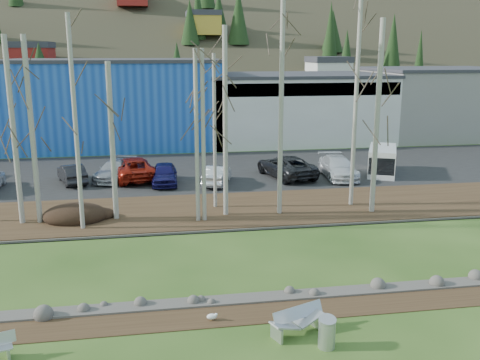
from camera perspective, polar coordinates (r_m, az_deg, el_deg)
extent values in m
plane|color=#294A15|center=(17.74, 0.20, -17.23)|extent=(200.00, 200.00, 0.00)
cube|color=#382616|center=(19.55, -0.86, -14.07)|extent=(80.00, 1.80, 0.03)
cube|color=#382616|center=(30.97, -4.28, -3.34)|extent=(80.00, 7.00, 0.15)
cube|color=black|center=(41.10, -5.61, 0.89)|extent=(80.00, 14.00, 0.14)
cube|color=#1848AB|center=(54.36, -13.11, 7.92)|extent=(20.00, 12.00, 8.00)
cube|color=#333338|center=(54.13, -13.36, 12.29)|extent=(20.40, 12.24, 0.30)
cube|color=silver|center=(56.24, 5.71, 7.62)|extent=(18.00, 12.00, 6.50)
cube|color=#333338|center=(55.99, 5.79, 11.08)|extent=(18.36, 12.24, 0.30)
cube|color=navy|center=(50.38, 7.52, 9.56)|extent=(17.64, 0.20, 1.20)
cube|color=gray|center=(62.30, 20.21, 7.67)|extent=(14.00, 12.00, 7.00)
cube|color=#333338|center=(62.08, 20.49, 11.02)|extent=(14.28, 12.24, 0.30)
cube|color=#BBBDC1|center=(18.39, -23.48, -16.55)|extent=(0.24, 0.51, 0.41)
cube|color=#BBBDC1|center=(17.92, 3.94, -16.06)|extent=(0.31, 0.58, 0.48)
cube|color=#BBBDC1|center=(18.80, 8.11, -14.65)|extent=(0.31, 0.58, 0.48)
cube|color=#BBBDC1|center=(18.36, 6.21, -13.87)|extent=(1.88, 0.94, 0.42)
cube|color=#A7A9AD|center=(17.99, 4.83, -15.23)|extent=(1.08, 0.86, 0.35)
cube|color=#A7A9AD|center=(18.52, 7.33, -14.40)|extent=(1.08, 0.86, 0.35)
cylinder|color=#BBBDC1|center=(17.63, 9.25, -15.90)|extent=(0.55, 0.55, 0.93)
cylinder|color=gold|center=(19.09, -3.10, -14.69)|extent=(0.01, 0.01, 0.10)
cylinder|color=gold|center=(19.15, -3.12, -14.60)|extent=(0.01, 0.01, 0.10)
ellipsoid|color=white|center=(19.07, -3.02, -14.34)|extent=(0.36, 0.20, 0.20)
cube|color=gray|center=(19.05, -3.02, -14.23)|extent=(0.25, 0.18, 0.02)
sphere|color=white|center=(18.99, -2.57, -14.15)|extent=(0.11, 0.11, 0.11)
cone|color=gold|center=(18.97, -2.35, -14.18)|extent=(0.07, 0.05, 0.03)
ellipsoid|color=black|center=(30.35, -17.17, -3.48)|extent=(3.42, 2.42, 0.67)
cylinder|color=beige|center=(29.88, -23.01, 4.72)|extent=(0.28, 0.28, 9.75)
cylinder|color=beige|center=(29.20, -13.47, 3.93)|extent=(0.29, 0.29, 8.43)
cylinder|color=beige|center=(27.79, -17.14, 5.60)|extent=(0.23, 0.23, 10.71)
cylinder|color=beige|center=(28.98, -1.58, 6.05)|extent=(0.27, 0.27, 10.24)
cylinder|color=beige|center=(30.61, -2.73, 5.10)|extent=(0.20, 0.20, 8.82)
cylinder|color=beige|center=(28.13, -3.94, 4.58)|extent=(0.22, 0.22, 9.07)
cylinder|color=beige|center=(29.24, 4.41, 7.56)|extent=(0.26, 0.26, 11.74)
cylinder|color=beige|center=(30.50, 14.42, 6.38)|extent=(0.29, 0.29, 10.64)
cylinder|color=beige|center=(31.57, 12.27, 8.34)|extent=(0.24, 0.24, 12.40)
cylinder|color=beige|center=(29.68, -21.31, 4.82)|extent=(0.28, 0.28, 9.75)
cylinder|color=beige|center=(28.10, -4.65, 4.56)|extent=(0.22, 0.22, 9.07)
imported|color=black|center=(38.81, -17.49, 0.66)|extent=(2.61, 4.23, 1.32)
imported|color=#A01F10|center=(38.89, -11.33, 1.25)|extent=(3.64, 6.08, 1.58)
imported|color=#9B9DA4|center=(38.97, -13.16, 1.03)|extent=(3.40, 5.12, 1.38)
imported|color=#171552|center=(37.07, -8.05, 0.66)|extent=(1.84, 4.26, 1.43)
imported|color=silver|center=(36.72, -2.46, 0.56)|extent=(2.55, 4.21, 1.31)
imported|color=#232426|center=(38.88, 4.93, 1.47)|extent=(3.92, 6.14, 1.58)
imported|color=silver|center=(39.22, 10.40, 1.34)|extent=(2.45, 5.31, 1.50)
cube|color=white|center=(41.17, 14.92, 2.02)|extent=(3.62, 4.90, 1.98)
cube|color=black|center=(39.41, 14.87, 1.52)|extent=(2.02, 1.61, 1.23)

